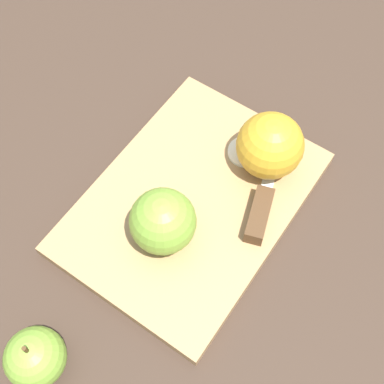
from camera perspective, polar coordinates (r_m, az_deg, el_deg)
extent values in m
plane|color=#38281E|center=(0.73, 0.00, -1.52)|extent=(4.00, 4.00, 0.00)
cube|color=#A37A4C|center=(0.72, 0.00, -1.15)|extent=(0.37, 0.28, 0.02)
sphere|color=olive|center=(0.65, -3.13, -3.15)|extent=(0.08, 0.08, 0.08)
cylinder|color=#EFE5C6|center=(0.65, -2.49, -3.28)|extent=(0.07, 0.04, 0.08)
sphere|color=gold|center=(0.71, 8.32, 4.91)|extent=(0.09, 0.09, 0.09)
cylinder|color=#EFE5C6|center=(0.71, 7.86, 5.32)|extent=(0.08, 0.02, 0.08)
cube|color=silver|center=(0.74, 8.46, 2.46)|extent=(0.08, 0.05, 0.00)
cube|color=#472D19|center=(0.69, 7.18, -2.46)|extent=(0.08, 0.05, 0.02)
cylinder|color=#EFE5C6|center=(0.75, 5.72, 4.29)|extent=(0.05, 0.05, 0.01)
sphere|color=olive|center=(0.65, -16.45, -16.52)|extent=(0.07, 0.07, 0.07)
cylinder|color=#4C3319|center=(0.61, -17.44, -15.67)|extent=(0.01, 0.01, 0.01)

